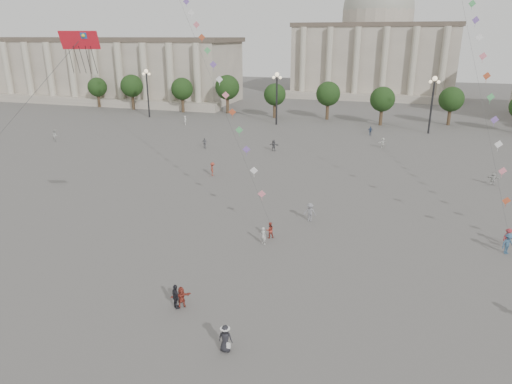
% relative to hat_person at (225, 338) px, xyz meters
% --- Properties ---
extents(ground, '(360.00, 360.00, 0.00)m').
position_rel_hat_person_xyz_m(ground, '(-1.23, 0.86, -0.90)').
color(ground, '#514E4C').
rests_on(ground, ground).
extents(hall_west, '(84.00, 26.22, 17.20)m').
position_rel_hat_person_xyz_m(hall_west, '(-76.23, 94.75, 7.53)').
color(hall_west, gray).
rests_on(hall_west, ground).
extents(hall_central, '(48.30, 34.30, 35.50)m').
position_rel_hat_person_xyz_m(hall_central, '(-1.23, 130.08, 13.33)').
color(hall_central, gray).
rests_on(hall_central, ground).
extents(tree_row, '(137.12, 5.12, 8.00)m').
position_rel_hat_person_xyz_m(tree_row, '(-1.23, 78.86, 4.49)').
color(tree_row, '#3C2E1E').
rests_on(tree_row, ground).
extents(lamp_post_far_west, '(2.00, 0.90, 10.65)m').
position_rel_hat_person_xyz_m(lamp_post_far_west, '(-46.23, 70.86, 6.45)').
color(lamp_post_far_west, '#262628').
rests_on(lamp_post_far_west, ground).
extents(lamp_post_mid_west, '(2.00, 0.90, 10.65)m').
position_rel_hat_person_xyz_m(lamp_post_mid_west, '(-16.23, 70.86, 6.45)').
color(lamp_post_mid_west, '#262628').
rests_on(lamp_post_mid_west, ground).
extents(lamp_post_mid_east, '(2.00, 0.90, 10.65)m').
position_rel_hat_person_xyz_m(lamp_post_mid_east, '(13.77, 70.86, 6.45)').
color(lamp_post_mid_east, '#262628').
rests_on(lamp_post_mid_east, ground).
extents(person_crowd_0, '(1.04, 0.60, 1.67)m').
position_rel_hat_person_xyz_m(person_crowd_0, '(3.33, 65.77, -0.06)').
color(person_crowd_0, navy).
rests_on(person_crowd_0, ground).
extents(person_crowd_1, '(1.16, 1.18, 1.92)m').
position_rel_hat_person_xyz_m(person_crowd_1, '(-49.50, 44.11, 0.06)').
color(person_crowd_1, '#B8B9B4').
rests_on(person_crowd_1, ground).
extents(person_crowd_4, '(1.53, 1.47, 1.74)m').
position_rel_hat_person_xyz_m(person_crowd_4, '(6.07, 55.87, -0.03)').
color(person_crowd_4, silver).
rests_on(person_crowd_4, ground).
extents(person_crowd_6, '(1.26, 0.74, 1.92)m').
position_rel_hat_person_xyz_m(person_crowd_6, '(0.79, 21.18, 0.06)').
color(person_crowd_6, slate).
rests_on(person_crowd_6, ground).
extents(person_crowd_7, '(1.57, 0.76, 1.63)m').
position_rel_hat_person_xyz_m(person_crowd_7, '(20.19, 39.70, -0.09)').
color(person_crowd_7, beige).
rests_on(person_crowd_7, ground).
extents(person_crowd_8, '(1.16, 1.09, 1.58)m').
position_rel_hat_person_xyz_m(person_crowd_8, '(18.59, 21.04, -0.11)').
color(person_crowd_8, maroon).
rests_on(person_crowd_8, ground).
extents(person_crowd_10, '(0.68, 0.79, 1.82)m').
position_rel_hat_person_xyz_m(person_crowd_10, '(-34.37, 65.11, 0.01)').
color(person_crowd_10, white).
rests_on(person_crowd_10, ground).
extents(person_crowd_12, '(1.71, 0.74, 1.79)m').
position_rel_hat_person_xyz_m(person_crowd_12, '(-10.56, 48.53, -0.01)').
color(person_crowd_12, '#59585D').
rests_on(person_crowd_12, ground).
extents(person_crowd_13, '(0.70, 0.60, 1.62)m').
position_rel_hat_person_xyz_m(person_crowd_13, '(-2.11, 14.68, -0.09)').
color(person_crowd_13, '#B6B6B2').
rests_on(person_crowd_13, ground).
extents(person_crowd_16, '(1.03, 0.46, 1.73)m').
position_rel_hat_person_xyz_m(person_crowd_16, '(-21.95, 46.82, -0.03)').
color(person_crowd_16, slate).
rests_on(person_crowd_16, ground).
extents(person_crowd_17, '(1.06, 1.31, 1.77)m').
position_rel_hat_person_xyz_m(person_crowd_17, '(-14.65, 32.90, -0.01)').
color(person_crowd_17, '#953728').
rests_on(person_crowd_17, ground).
extents(tourist_1, '(1.07, 1.04, 1.79)m').
position_rel_hat_person_xyz_m(tourist_1, '(-4.84, 3.15, -0.00)').
color(tourist_1, '#222127').
rests_on(tourist_1, ground).
extents(tourist_2, '(1.39, 1.25, 1.53)m').
position_rel_hat_person_xyz_m(tourist_2, '(-4.55, 3.40, -0.13)').
color(tourist_2, '#9C372A').
rests_on(tourist_2, ground).
extents(kite_flyer_0, '(0.94, 0.88, 1.54)m').
position_rel_hat_person_xyz_m(kite_flyer_0, '(-1.92, 16.12, -0.13)').
color(kite_flyer_0, '#983429').
rests_on(kite_flyer_0, ground).
extents(kite_flyer_1, '(1.38, 1.28, 1.87)m').
position_rel_hat_person_xyz_m(kite_flyer_1, '(18.25, 19.16, 0.04)').
color(kite_flyer_1, '#31516F').
rests_on(kite_flyer_1, ground).
extents(hat_person, '(0.87, 0.60, 1.72)m').
position_rel_hat_person_xyz_m(hat_person, '(0.00, 0.00, 0.00)').
color(hat_person, black).
rests_on(hat_person, ground).
extents(dragon_kite, '(8.34, 3.70, 22.26)m').
position_rel_hat_person_xyz_m(dragon_kite, '(-9.82, 2.45, 15.64)').
color(dragon_kite, red).
rests_on(dragon_kite, ground).
extents(kite_train_west, '(28.63, 29.88, 54.84)m').
position_rel_hat_person_xyz_m(kite_train_west, '(-16.98, 32.13, 19.97)').
color(kite_train_west, '#3F3F3F').
rests_on(kite_train_west, ground).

